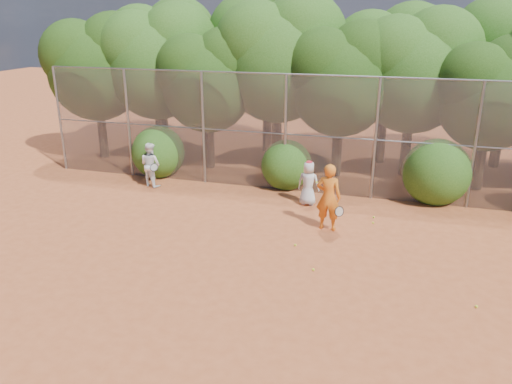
% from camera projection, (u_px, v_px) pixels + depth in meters
% --- Properties ---
extents(ground, '(80.00, 80.00, 0.00)m').
position_uv_depth(ground, '(266.00, 273.00, 11.93)').
color(ground, '#A84D26').
rests_on(ground, ground).
extents(fence_back, '(20.05, 0.09, 4.03)m').
position_uv_depth(fence_back, '(311.00, 134.00, 16.69)').
color(fence_back, gray).
rests_on(fence_back, ground).
extents(tree_0, '(4.38, 3.81, 6.00)m').
position_uv_depth(tree_0, '(97.00, 64.00, 20.40)').
color(tree_0, black).
rests_on(tree_0, ground).
extents(tree_1, '(4.64, 4.03, 6.35)m').
position_uv_depth(tree_1, '(158.00, 58.00, 20.11)').
color(tree_1, black).
rests_on(tree_1, ground).
extents(tree_2, '(3.99, 3.47, 5.47)m').
position_uv_depth(tree_2, '(209.00, 77.00, 19.00)').
color(tree_2, black).
rests_on(tree_2, ground).
extents(tree_3, '(4.89, 4.26, 6.70)m').
position_uv_depth(tree_3, '(280.00, 55.00, 18.96)').
color(tree_3, black).
rests_on(tree_3, ground).
extents(tree_4, '(4.19, 3.64, 5.73)m').
position_uv_depth(tree_4, '(343.00, 76.00, 17.96)').
color(tree_4, black).
rests_on(tree_4, ground).
extents(tree_5, '(4.51, 3.92, 6.17)m').
position_uv_depth(tree_5, '(416.00, 67.00, 17.92)').
color(tree_5, black).
rests_on(tree_5, ground).
extents(tree_6, '(3.86, 3.36, 5.29)m').
position_uv_depth(tree_6, '(492.00, 90.00, 16.53)').
color(tree_6, black).
rests_on(tree_6, ground).
extents(tree_9, '(4.83, 4.20, 6.62)m').
position_uv_depth(tree_9, '(161.00, 50.00, 22.40)').
color(tree_9, black).
rests_on(tree_9, ground).
extents(tree_10, '(5.15, 4.48, 7.06)m').
position_uv_depth(tree_10, '(270.00, 45.00, 21.14)').
color(tree_10, black).
rests_on(tree_10, ground).
extents(tree_11, '(4.64, 4.03, 6.35)m').
position_uv_depth(tree_11, '(389.00, 60.00, 19.59)').
color(tree_11, black).
rests_on(tree_11, ground).
extents(bush_0, '(2.00, 2.00, 2.00)m').
position_uv_depth(bush_0, '(158.00, 150.00, 18.89)').
color(bush_0, '#254E13').
rests_on(bush_0, ground).
extents(bush_1, '(1.80, 1.80, 1.80)m').
position_uv_depth(bush_1, '(287.00, 163.00, 17.59)').
color(bush_1, '#254E13').
rests_on(bush_1, ground).
extents(bush_2, '(2.20, 2.20, 2.20)m').
position_uv_depth(bush_2, '(437.00, 169.00, 16.18)').
color(bush_2, '#254E13').
rests_on(bush_2, ground).
extents(player_yellow, '(0.86, 0.59, 1.95)m').
position_uv_depth(player_yellow, '(328.00, 197.00, 14.06)').
color(player_yellow, orange).
rests_on(player_yellow, ground).
extents(player_teen, '(0.74, 0.51, 1.48)m').
position_uv_depth(player_teen, '(308.00, 183.00, 16.00)').
color(player_teen, silver).
rests_on(player_teen, ground).
extents(player_white, '(0.91, 0.81, 1.59)m').
position_uv_depth(player_white, '(150.00, 165.00, 17.75)').
color(player_white, white).
rests_on(player_white, ground).
extents(ball_0, '(0.07, 0.07, 0.07)m').
position_uv_depth(ball_0, '(313.00, 270.00, 12.01)').
color(ball_0, yellow).
rests_on(ball_0, ground).
extents(ball_1, '(0.07, 0.07, 0.07)m').
position_uv_depth(ball_1, '(373.00, 223.00, 14.71)').
color(ball_1, yellow).
rests_on(ball_1, ground).
extents(ball_2, '(0.07, 0.07, 0.07)m').
position_uv_depth(ball_2, '(476.00, 307.00, 10.48)').
color(ball_2, yellow).
rests_on(ball_2, ground).
extents(ball_3, '(0.07, 0.07, 0.07)m').
position_uv_depth(ball_3, '(295.00, 245.00, 13.29)').
color(ball_3, yellow).
rests_on(ball_3, ground).
extents(ball_4, '(0.07, 0.07, 0.07)m').
position_uv_depth(ball_4, '(374.00, 217.00, 15.11)').
color(ball_4, yellow).
rests_on(ball_4, ground).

